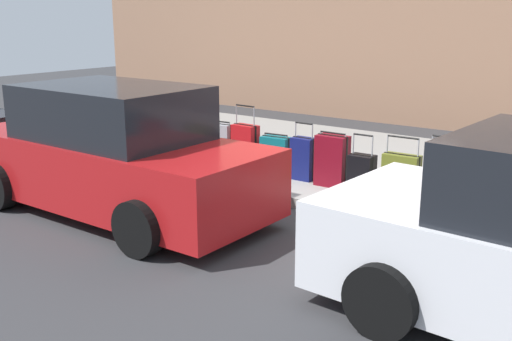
{
  "coord_description": "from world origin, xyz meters",
  "views": [
    {
      "loc": [
        -3.68,
        6.63,
        2.59
      ],
      "look_at": [
        0.76,
        0.65,
        0.64
      ],
      "focal_mm": 42.61,
      "sensor_mm": 36.0,
      "label": 1
    }
  ],
  "objects": [
    {
      "name": "suitcase_black_5",
      "position": [
        -0.01,
        -0.77,
        0.41
      ],
      "size": [
        0.35,
        0.25,
        0.84
      ],
      "color": "black",
      "rests_on": "sidewalk_curb"
    },
    {
      "name": "suitcase_olive_11",
      "position": [
        3.11,
        -0.79,
        0.47
      ],
      "size": [
        0.49,
        0.27,
        0.71
      ],
      "color": "#59601E",
      "rests_on": "sidewalk_curb"
    },
    {
      "name": "suitcase_teal_8",
      "position": [
        1.54,
        -0.92,
        0.43
      ],
      "size": [
        0.48,
        0.27,
        0.64
      ],
      "color": "#0F606B",
      "rests_on": "sidewalk_curb"
    },
    {
      "name": "suitcase_olive_4",
      "position": [
        -0.54,
        -0.88,
        0.44
      ],
      "size": [
        0.5,
        0.23,
        0.86
      ],
      "color": "#59601E",
      "rests_on": "sidewalk_curb"
    },
    {
      "name": "suitcase_navy_7",
      "position": [
        1.02,
        -0.9,
        0.46
      ],
      "size": [
        0.36,
        0.23,
        0.87
      ],
      "color": "navy",
      "rests_on": "sidewalk_curb"
    },
    {
      "name": "suitcase_silver_3",
      "position": [
        -1.08,
        -0.9,
        0.45
      ],
      "size": [
        0.36,
        0.22,
        0.93
      ],
      "color": "#9EA0A8",
      "rests_on": "sidewalk_curb"
    },
    {
      "name": "sidewalk_curb",
      "position": [
        0.0,
        -2.5,
        0.07
      ],
      "size": [
        18.0,
        5.0,
        0.14
      ],
      "primitive_type": "cube",
      "color": "gray",
      "rests_on": "ground_plane"
    },
    {
      "name": "ground_plane",
      "position": [
        0.0,
        0.0,
        0.0
      ],
      "size": [
        40.0,
        40.0,
        0.0
      ],
      "primitive_type": "plane",
      "color": "#333335"
    },
    {
      "name": "fire_hydrant",
      "position": [
        4.04,
        -0.84,
        0.51
      ],
      "size": [
        0.39,
        0.21,
        0.71
      ],
      "color": "#99999E",
      "rests_on": "sidewalk_curb"
    },
    {
      "name": "parked_car_red_1",
      "position": [
        2.41,
        1.55,
        0.79
      ],
      "size": [
        4.44,
        1.96,
        1.69
      ],
      "color": "#AD1619",
      "rests_on": "ground_plane"
    },
    {
      "name": "bollard_post",
      "position": [
        4.83,
        -0.69,
        0.52
      ],
      "size": [
        0.17,
        0.17,
        0.77
      ],
      "primitive_type": "cylinder",
      "color": "brown",
      "rests_on": "sidewalk_curb"
    },
    {
      "name": "suitcase_silver_10",
      "position": [
        2.59,
        -0.9,
        0.48
      ],
      "size": [
        0.35,
        0.22,
        0.73
      ],
      "color": "#9EA0A8",
      "rests_on": "sidewalk_curb"
    },
    {
      "name": "suitcase_red_9",
      "position": [
        2.09,
        -0.86,
        0.5
      ],
      "size": [
        0.43,
        0.25,
        1.05
      ],
      "color": "red",
      "rests_on": "sidewalk_curb"
    },
    {
      "name": "suitcase_maroon_6",
      "position": [
        0.5,
        -0.85,
        0.51
      ],
      "size": [
        0.47,
        0.26,
        0.8
      ],
      "color": "maroon",
      "rests_on": "sidewalk_curb"
    },
    {
      "name": "suitcase_red_2",
      "position": [
        -1.6,
        -0.81,
        0.43
      ],
      "size": [
        0.48,
        0.24,
        0.65
      ],
      "color": "red",
      "rests_on": "sidewalk_curb"
    }
  ]
}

